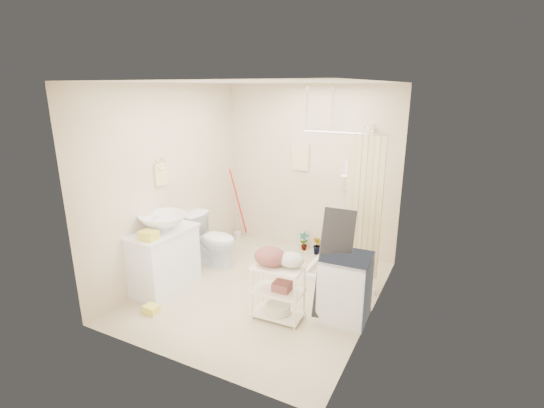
{
  "coord_description": "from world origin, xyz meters",
  "views": [
    {
      "loc": [
        2.2,
        -4.05,
        2.55
      ],
      "look_at": [
        0.02,
        0.25,
        1.11
      ],
      "focal_mm": 26.0,
      "sensor_mm": 36.0,
      "label": 1
    }
  ],
  "objects": [
    {
      "name": "floor",
      "position": [
        0.0,
        0.0,
        0.0
      ],
      "size": [
        3.2,
        3.2,
        0.0
      ],
      "primitive_type": "plane",
      "color": "beige",
      "rests_on": "ground"
    },
    {
      "name": "wall_right",
      "position": [
        1.4,
        0.0,
        1.3
      ],
      "size": [
        0.04,
        3.2,
        2.6
      ],
      "primitive_type": "cube",
      "color": "beige",
      "rests_on": "ground"
    },
    {
      "name": "shower",
      "position": [
        0.85,
        1.05,
        1.05
      ],
      "size": [
        1.1,
        1.1,
        2.1
      ],
      "primitive_type": null,
      "color": "silver",
      "rests_on": "ground"
    },
    {
      "name": "ceiling",
      "position": [
        0.0,
        0.0,
        2.6
      ],
      "size": [
        2.8,
        3.2,
        0.04
      ],
      "primitive_type": "cube",
      "color": "silver",
      "rests_on": "ground"
    },
    {
      "name": "ironing_board",
      "position": [
        1.0,
        -0.13,
        0.65
      ],
      "size": [
        0.37,
        0.26,
        1.29
      ],
      "primitive_type": null,
      "rotation": [
        0.0,
        0.0,
        0.48
      ],
      "color": "black",
      "rests_on": "ground"
    },
    {
      "name": "counter_basket",
      "position": [
        -1.07,
        -0.82,
        0.86
      ],
      "size": [
        0.2,
        0.16,
        0.11
      ],
      "primitive_type": "cube",
      "rotation": [
        0.0,
        0.0,
        0.04
      ],
      "color": "gold",
      "rests_on": "vanity"
    },
    {
      "name": "vanity",
      "position": [
        -1.16,
        -0.5,
        0.4
      ],
      "size": [
        0.54,
        0.93,
        0.8
      ],
      "primitive_type": "cube",
      "rotation": [
        0.0,
        0.0,
        -0.03
      ],
      "color": "silver",
      "rests_on": "ground"
    },
    {
      "name": "potted_plant_b",
      "position": [
        0.25,
        1.4,
        0.15
      ],
      "size": [
        0.22,
        0.22,
        0.31
      ],
      "primitive_type": "imported",
      "rotation": [
        0.0,
        0.0,
        -0.76
      ],
      "color": "#97442F",
      "rests_on": "ground"
    },
    {
      "name": "washing_machine",
      "position": [
        1.14,
        -0.12,
        0.38
      ],
      "size": [
        0.54,
        0.56,
        0.76
      ],
      "primitive_type": "cube",
      "rotation": [
        0.0,
        0.0,
        0.04
      ],
      "color": "silver",
      "rests_on": "ground"
    },
    {
      "name": "wall_back",
      "position": [
        0.0,
        1.6,
        1.3
      ],
      "size": [
        2.8,
        0.04,
        2.6
      ],
      "primitive_type": "cube",
      "color": "beige",
      "rests_on": "ground"
    },
    {
      "name": "tp_holder",
      "position": [
        -1.36,
        0.05,
        0.72
      ],
      "size": [
        0.08,
        0.12,
        0.14
      ],
      "primitive_type": null,
      "color": "white",
      "rests_on": "wall_left"
    },
    {
      "name": "potted_plant_a",
      "position": [
        -0.02,
        1.47,
        0.15
      ],
      "size": [
        0.18,
        0.13,
        0.31
      ],
      "primitive_type": "imported",
      "rotation": [
        0.0,
        0.0,
        0.15
      ],
      "color": "brown",
      "rests_on": "ground"
    },
    {
      "name": "shampoo_bottle_b",
      "position": [
        0.74,
        1.52,
        1.4
      ],
      "size": [
        0.09,
        0.09,
        0.15
      ],
      "primitive_type": "imported",
      "rotation": [
        0.0,
        0.0,
        0.28
      ],
      "color": "#2F4795",
      "rests_on": "shower"
    },
    {
      "name": "toilet",
      "position": [
        -1.04,
        0.4,
        0.38
      ],
      "size": [
        0.76,
        0.45,
        0.76
      ],
      "primitive_type": "imported",
      "rotation": [
        0.0,
        0.0,
        1.54
      ],
      "color": "white",
      "rests_on": "ground"
    },
    {
      "name": "laundry_rack",
      "position": [
        0.46,
        -0.47,
        0.39
      ],
      "size": [
        0.57,
        0.35,
        0.77
      ],
      "primitive_type": null,
      "rotation": [
        0.0,
        0.0,
        0.03
      ],
      "color": "white",
      "rests_on": "ground"
    },
    {
      "name": "towel_ring",
      "position": [
        -1.38,
        -0.2,
        1.47
      ],
      "size": [
        0.04,
        0.22,
        0.34
      ],
      "primitive_type": null,
      "color": "#EFE08C",
      "rests_on": "wall_left"
    },
    {
      "name": "hanging_towel",
      "position": [
        -0.15,
        1.58,
        1.5
      ],
      "size": [
        0.28,
        0.03,
        0.42
      ],
      "primitive_type": "cube",
      "color": "beige",
      "rests_on": "wall_back"
    },
    {
      "name": "sink",
      "position": [
        -1.16,
        -0.47,
        0.91
      ],
      "size": [
        0.7,
        0.7,
        0.2
      ],
      "primitive_type": "imported",
      "rotation": [
        0.0,
        0.0,
        0.2
      ],
      "color": "white",
      "rests_on": "vanity"
    },
    {
      "name": "floor_basket",
      "position": [
        -0.9,
        -1.06,
        0.07
      ],
      "size": [
        0.25,
        0.19,
        0.13
      ],
      "primitive_type": "cube",
      "rotation": [
        0.0,
        0.0,
        -0.01
      ],
      "color": "#F9E753",
      "rests_on": "ground"
    },
    {
      "name": "shampoo_bottle_a",
      "position": [
        0.63,
        1.51,
        1.44
      ],
      "size": [
        0.12,
        0.12,
        0.24
      ],
      "primitive_type": "imported",
      "rotation": [
        0.0,
        0.0,
        0.38
      ],
      "color": "silver",
      "rests_on": "shower"
    },
    {
      "name": "wall_front",
      "position": [
        0.0,
        -1.6,
        1.3
      ],
      "size": [
        2.8,
        0.04,
        2.6
      ],
      "primitive_type": "cube",
      "color": "beige",
      "rests_on": "ground"
    },
    {
      "name": "mop",
      "position": [
        -1.25,
        1.42,
        0.62
      ],
      "size": [
        0.13,
        0.13,
        1.25
      ],
      "primitive_type": null,
      "rotation": [
        0.0,
        0.0,
        0.12
      ],
      "color": "red",
      "rests_on": "ground"
    },
    {
      "name": "wall_left",
      "position": [
        -1.4,
        0.0,
        1.3
      ],
      "size": [
        0.04,
        3.2,
        2.6
      ],
      "primitive_type": "cube",
      "color": "beige",
      "rests_on": "ground"
    }
  ]
}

